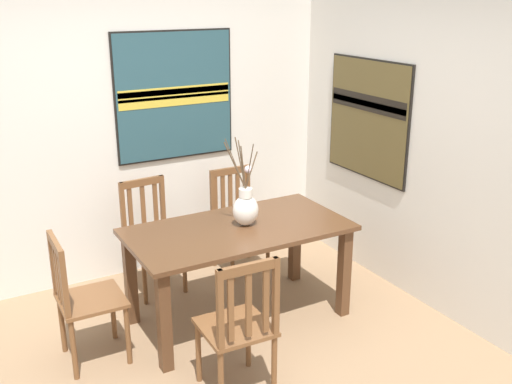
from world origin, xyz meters
TOP-DOWN VIEW (x-y plane):
  - ground_plane at (0.00, 0.00)m, footprint 6.40×6.40m
  - wall_back at (0.00, 1.86)m, footprint 6.40×0.12m
  - wall_side at (1.86, 0.00)m, footprint 0.12×6.40m
  - dining_table at (0.37, 0.59)m, footprint 1.64×0.86m
  - centerpiece_vase at (0.45, 0.61)m, footprint 0.26×0.22m
  - chair_0 at (-0.80, 0.62)m, footprint 0.43×0.43m
  - chair_1 at (-0.02, 1.41)m, footprint 0.45×0.45m
  - chair_2 at (-0.05, -0.22)m, footprint 0.44×0.44m
  - chair_3 at (0.79, 1.41)m, footprint 0.42×0.42m
  - painting_on_back_wall at (0.39, 1.79)m, footprint 1.08×0.05m
  - painting_on_side_wall at (1.79, 0.88)m, footprint 0.05×1.01m

SIDE VIEW (x-z plane):
  - ground_plane at x=0.00m, z-range -0.03..0.00m
  - chair_1 at x=-0.02m, z-range 0.01..0.95m
  - chair_3 at x=0.79m, z-range 0.03..0.95m
  - chair_0 at x=-0.80m, z-range 0.03..0.95m
  - chair_2 at x=-0.05m, z-range 0.01..0.97m
  - dining_table at x=0.37m, z-range 0.26..1.02m
  - centerpiece_vase at x=0.45m, z-range 0.56..1.24m
  - wall_back at x=0.00m, z-range 0.00..2.70m
  - wall_side at x=1.86m, z-range 0.00..2.70m
  - painting_on_side_wall at x=1.79m, z-range 0.87..1.89m
  - painting_on_back_wall at x=0.39m, z-range 1.01..2.11m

